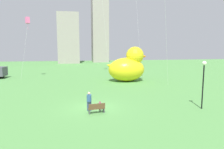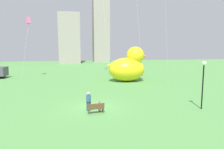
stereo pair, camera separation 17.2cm
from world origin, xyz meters
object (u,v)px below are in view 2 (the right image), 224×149
giant_inflatable_duck (128,67)px  kite_pink (28,21)px  person_adult (89,100)px  lamppost (203,75)px  park_bench (96,108)px  person_child (99,106)px

giant_inflatable_duck → kite_pink: bearing=160.8°
person_adult → giant_inflatable_duck: bearing=63.6°
lamppost → kite_pink: (-19.81, 22.28, 7.21)m
park_bench → person_adult: 1.16m
lamppost → kite_pink: bearing=131.6°
lamppost → kite_pink: 30.68m
giant_inflatable_duck → lamppost: (2.89, -16.39, 0.74)m
person_adult → lamppost: (10.41, -1.27, 2.27)m
giant_inflatable_duck → kite_pink: kite_pink is taller
park_bench → lamppost: 10.21m
lamppost → kite_pink: size_ratio=0.40×
giant_inflatable_duck → person_adult: bearing=-116.4°
person_child → person_adult: bearing=160.3°
park_bench → person_child: 0.65m
person_child → giant_inflatable_duck: (6.57, 15.45, 1.97)m
person_child → lamppost: (9.46, -0.93, 2.71)m
person_child → park_bench: bearing=-123.5°
person_child → kite_pink: size_ratio=0.08×
person_adult → giant_inflatable_duck: giant_inflatable_duck is taller
park_bench → giant_inflatable_duck: 17.55m
person_child → giant_inflatable_duck: 16.91m
giant_inflatable_duck → kite_pink: size_ratio=0.64×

